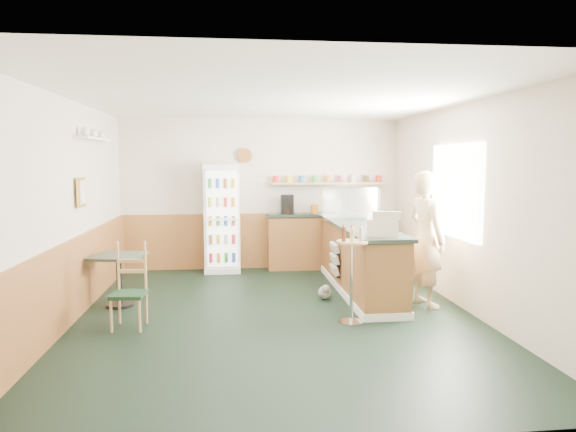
{
  "coord_description": "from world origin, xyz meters",
  "views": [
    {
      "loc": [
        -0.53,
        -6.31,
        1.94
      ],
      "look_at": [
        0.23,
        0.6,
        1.2
      ],
      "focal_mm": 32.0,
      "sensor_mm": 36.0,
      "label": 1
    }
  ],
  "objects": [
    {
      "name": "ground",
      "position": [
        0.0,
        0.0,
        0.0
      ],
      "size": [
        6.0,
        6.0,
        0.0
      ],
      "primitive_type": "plane",
      "color": "black",
      "rests_on": "ground"
    },
    {
      "name": "room_envelope",
      "position": [
        -0.23,
        0.73,
        1.52
      ],
      "size": [
        5.04,
        6.02,
        2.72
      ],
      "color": "beige",
      "rests_on": "ground"
    },
    {
      "name": "service_counter",
      "position": [
        1.35,
        1.07,
        0.46
      ],
      "size": [
        0.68,
        3.01,
        1.01
      ],
      "color": "olive",
      "rests_on": "ground"
    },
    {
      "name": "back_counter",
      "position": [
        1.19,
        2.8,
        0.55
      ],
      "size": [
        2.24,
        0.42,
        1.69
      ],
      "color": "olive",
      "rests_on": "ground"
    },
    {
      "name": "drinks_fridge",
      "position": [
        -0.71,
        2.74,
        0.95
      ],
      "size": [
        0.62,
        0.53,
        1.89
      ],
      "color": "white",
      "rests_on": "ground"
    },
    {
      "name": "display_case",
      "position": [
        1.35,
        1.76,
        1.26
      ],
      "size": [
        0.9,
        0.47,
        0.51
      ],
      "color": "silver",
      "rests_on": "service_counter"
    },
    {
      "name": "cash_register",
      "position": [
        1.35,
        -0.06,
        1.12
      ],
      "size": [
        0.47,
        0.49,
        0.22
      ],
      "primitive_type": "cube",
      "rotation": [
        0.0,
        0.0,
        -0.25
      ],
      "color": "beige",
      "rests_on": "service_counter"
    },
    {
      "name": "shopkeeper",
      "position": [
        2.05,
        0.23,
        0.91
      ],
      "size": [
        0.57,
        0.69,
        1.82
      ],
      "primitive_type": "imported",
      "rotation": [
        0.0,
        0.0,
        1.81
      ],
      "color": "tan",
      "rests_on": "ground"
    },
    {
      "name": "condiment_stand",
      "position": [
        0.88,
        -0.4,
        0.75
      ],
      "size": [
        0.37,
        0.37,
        1.17
      ],
      "rotation": [
        0.0,
        0.0,
        0.29
      ],
      "color": "silver",
      "rests_on": "ground"
    },
    {
      "name": "newspaper_rack",
      "position": [
        0.99,
        1.17,
        0.48
      ],
      "size": [
        0.09,
        0.41,
        0.49
      ],
      "color": "black",
      "rests_on": "ground"
    },
    {
      "name": "cafe_table",
      "position": [
        -2.05,
        0.65,
        0.5
      ],
      "size": [
        0.74,
        0.74,
        0.7
      ],
      "rotation": [
        0.0,
        0.0,
        -0.18
      ],
      "color": "black",
      "rests_on": "ground"
    },
    {
      "name": "cafe_chair",
      "position": [
        -1.74,
        -0.22,
        0.52
      ],
      "size": [
        0.4,
        0.4,
        1.0
      ],
      "rotation": [
        0.0,
        0.0,
        -0.08
      ],
      "color": "#15311C",
      "rests_on": "ground"
    },
    {
      "name": "dog_doorstop",
      "position": [
        0.76,
        0.68,
        0.11
      ],
      "size": [
        0.19,
        0.24,
        0.23
      ],
      "rotation": [
        0.0,
        0.0,
        0.14
      ],
      "color": "gray",
      "rests_on": "ground"
    }
  ]
}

